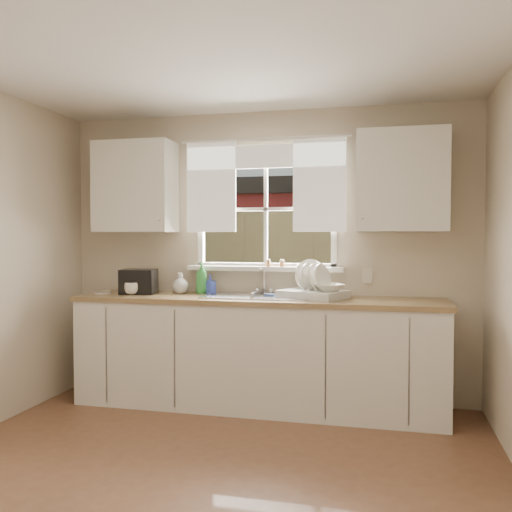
% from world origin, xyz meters
% --- Properties ---
extents(ground, '(4.00, 4.00, 0.00)m').
position_xyz_m(ground, '(0.00, 0.00, 0.00)').
color(ground, brown).
rests_on(ground, ground).
extents(room_walls, '(3.62, 4.02, 2.50)m').
position_xyz_m(room_walls, '(0.00, -0.07, 1.24)').
color(room_walls, beige).
rests_on(room_walls, ground).
extents(ceiling, '(3.60, 4.00, 0.02)m').
position_xyz_m(ceiling, '(0.00, 0.00, 2.50)').
color(ceiling, silver).
rests_on(ceiling, room_walls).
extents(window, '(1.38, 0.16, 1.06)m').
position_xyz_m(window, '(0.00, 2.00, 1.49)').
color(window, white).
rests_on(window, room_walls).
extents(curtains, '(1.50, 0.03, 0.81)m').
position_xyz_m(curtains, '(0.00, 1.95, 1.93)').
color(curtains, white).
rests_on(curtains, room_walls).
extents(base_cabinets, '(3.00, 0.62, 0.87)m').
position_xyz_m(base_cabinets, '(0.00, 1.68, 0.43)').
color(base_cabinets, silver).
rests_on(base_cabinets, ground).
extents(countertop, '(3.04, 0.65, 0.04)m').
position_xyz_m(countertop, '(0.00, 1.68, 0.89)').
color(countertop, olive).
rests_on(countertop, base_cabinets).
extents(upper_cabinet_left, '(0.70, 0.33, 0.80)m').
position_xyz_m(upper_cabinet_left, '(-1.15, 1.82, 1.85)').
color(upper_cabinet_left, silver).
rests_on(upper_cabinet_left, room_walls).
extents(upper_cabinet_right, '(0.70, 0.33, 0.80)m').
position_xyz_m(upper_cabinet_right, '(1.15, 1.82, 1.85)').
color(upper_cabinet_right, silver).
rests_on(upper_cabinet_right, room_walls).
extents(wall_outlet, '(0.08, 0.01, 0.12)m').
position_xyz_m(wall_outlet, '(0.88, 1.99, 1.08)').
color(wall_outlet, beige).
rests_on(wall_outlet, room_walls).
extents(sill_jars, '(0.16, 0.04, 0.06)m').
position_xyz_m(sill_jars, '(0.10, 1.94, 1.18)').
color(sill_jars, brown).
rests_on(sill_jars, window).
extents(backyard, '(20.00, 10.00, 6.13)m').
position_xyz_m(backyard, '(0.58, 8.42, 3.46)').
color(backyard, '#335421').
rests_on(backyard, ground).
extents(sink, '(0.88, 0.52, 0.40)m').
position_xyz_m(sink, '(0.00, 1.71, 0.84)').
color(sink, '#B7B7BC').
rests_on(sink, countertop).
extents(dish_rack, '(0.59, 0.53, 0.31)m').
position_xyz_m(dish_rack, '(0.46, 1.71, 0.98)').
color(dish_rack, silver).
rests_on(dish_rack, countertop).
extents(bowl, '(0.31, 0.31, 0.06)m').
position_xyz_m(bowl, '(0.59, 1.66, 1.00)').
color(bowl, white).
rests_on(bowl, dish_rack).
extents(soap_bottle_a, '(0.10, 0.11, 0.27)m').
position_xyz_m(soap_bottle_a, '(-0.53, 1.83, 1.04)').
color(soap_bottle_a, green).
rests_on(soap_bottle_a, countertop).
extents(soap_bottle_b, '(0.10, 0.10, 0.17)m').
position_xyz_m(soap_bottle_b, '(-0.46, 1.85, 0.99)').
color(soap_bottle_b, blue).
rests_on(soap_bottle_b, countertop).
extents(soap_bottle_c, '(0.17, 0.17, 0.18)m').
position_xyz_m(soap_bottle_c, '(-0.72, 1.81, 1.00)').
color(soap_bottle_c, '#EFE7C5').
rests_on(soap_bottle_c, countertop).
extents(saucer, '(0.16, 0.16, 0.01)m').
position_xyz_m(saucer, '(-1.38, 1.65, 0.92)').
color(saucer, silver).
rests_on(saucer, countertop).
extents(cup, '(0.18, 0.18, 0.11)m').
position_xyz_m(cup, '(-1.09, 1.62, 0.96)').
color(cup, white).
rests_on(cup, countertop).
extents(black_appliance, '(0.33, 0.30, 0.21)m').
position_xyz_m(black_appliance, '(-1.07, 1.71, 1.02)').
color(black_appliance, black).
rests_on(black_appliance, countertop).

